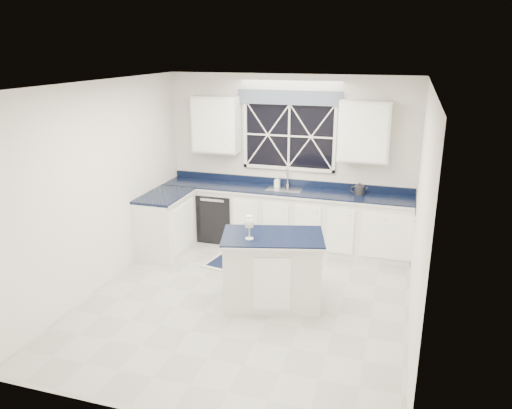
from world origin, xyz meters
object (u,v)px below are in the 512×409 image
(dishwasher, at_px, (220,215))
(wine_glass, at_px, (249,223))
(faucet, at_px, (287,177))
(kettle, at_px, (359,189))
(island, at_px, (272,269))
(soap_bottle, at_px, (277,181))

(dishwasher, relative_size, wine_glass, 2.83)
(faucet, distance_m, kettle, 1.17)
(island, relative_size, soap_bottle, 7.89)
(kettle, bearing_deg, faucet, 168.67)
(faucet, xyz_separation_m, soap_bottle, (-0.15, -0.07, -0.07))
(kettle, height_order, soap_bottle, kettle)
(wine_glass, xyz_separation_m, soap_bottle, (-0.24, 2.24, -0.09))
(island, relative_size, kettle, 5.24)
(wine_glass, height_order, soap_bottle, wine_glass)
(kettle, distance_m, wine_glass, 2.43)
(kettle, xyz_separation_m, wine_glass, (-1.06, -2.19, 0.09))
(dishwasher, xyz_separation_m, soap_bottle, (0.95, 0.13, 0.62))
(dishwasher, relative_size, faucet, 2.72)
(soap_bottle, bearing_deg, dishwasher, -172.49)
(island, xyz_separation_m, kettle, (0.83, 2.00, 0.57))
(island, bearing_deg, dishwasher, 112.19)
(island, distance_m, soap_bottle, 2.18)
(faucet, relative_size, kettle, 1.16)
(dishwasher, xyz_separation_m, island, (1.43, -1.92, 0.05))
(kettle, bearing_deg, island, -117.89)
(dishwasher, bearing_deg, island, -53.31)
(faucet, bearing_deg, soap_bottle, -155.24)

